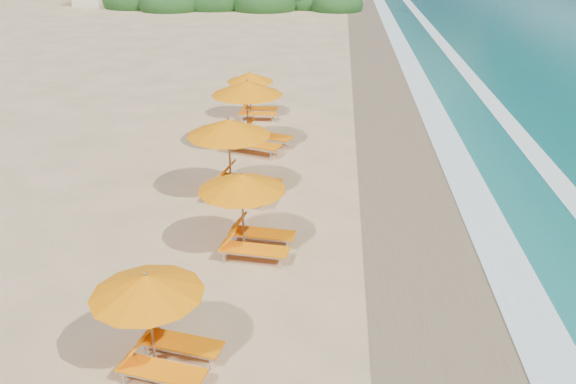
# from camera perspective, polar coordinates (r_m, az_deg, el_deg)

# --- Properties ---
(ground) EXTENTS (160.00, 160.00, 0.00)m
(ground) POSITION_cam_1_polar(r_m,az_deg,el_deg) (16.19, 0.00, -3.87)
(ground) COLOR #D7AF7E
(ground) RESTS_ON ground
(wet_sand) EXTENTS (4.00, 160.00, 0.01)m
(wet_sand) POSITION_cam_1_polar(r_m,az_deg,el_deg) (16.39, 14.12, -4.28)
(wet_sand) COLOR olive
(wet_sand) RESTS_ON ground
(surf_foam) EXTENTS (4.00, 160.00, 0.01)m
(surf_foam) POSITION_cam_1_polar(r_m,az_deg,el_deg) (17.05, 23.12, -4.36)
(surf_foam) COLOR white
(surf_foam) RESTS_ON ground
(station_1) EXTENTS (2.55, 2.45, 2.11)m
(station_1) POSITION_cam_1_polar(r_m,az_deg,el_deg) (11.21, -12.41, -11.67)
(station_1) COLOR olive
(station_1) RESTS_ON ground
(station_2) EXTENTS (2.57, 2.43, 2.22)m
(station_2) POSITION_cam_1_polar(r_m,az_deg,el_deg) (14.68, -3.76, -1.60)
(station_2) COLOR olive
(station_2) RESTS_ON ground
(station_3) EXTENTS (3.08, 2.94, 2.55)m
(station_3) POSITION_cam_1_polar(r_m,az_deg,el_deg) (17.72, -5.05, 3.72)
(station_3) COLOR olive
(station_3) RESTS_ON ground
(station_4) EXTENTS (3.39, 3.32, 2.65)m
(station_4) POSITION_cam_1_polar(r_m,az_deg,el_deg) (21.67, -3.45, 7.82)
(station_4) COLOR olive
(station_4) RESTS_ON ground
(station_5) EXTENTS (2.18, 2.01, 2.04)m
(station_5) POSITION_cam_1_polar(r_m,az_deg,el_deg) (25.53, -3.29, 9.60)
(station_5) COLOR olive
(station_5) RESTS_ON ground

